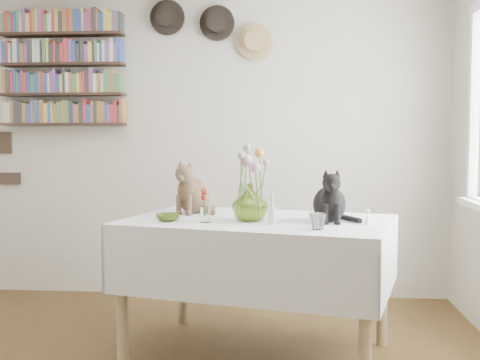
# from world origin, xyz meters

# --- Properties ---
(room) EXTENTS (4.08, 4.58, 2.58)m
(room) POSITION_xyz_m (0.00, 0.00, 1.25)
(room) COLOR brown
(room) RESTS_ON ground
(dining_table) EXTENTS (1.72, 1.33, 0.81)m
(dining_table) POSITION_xyz_m (0.55, 0.89, 0.61)
(dining_table) COLOR white
(dining_table) RESTS_ON room
(tabby_cat) EXTENTS (0.31, 0.35, 0.34)m
(tabby_cat) POSITION_xyz_m (0.12, 1.17, 0.98)
(tabby_cat) COLOR brown
(tabby_cat) RESTS_ON dining_table
(black_cat) EXTENTS (0.21, 0.27, 0.31)m
(black_cat) POSITION_xyz_m (0.96, 0.83, 0.97)
(black_cat) COLOR black
(black_cat) RESTS_ON dining_table
(flower_vase) EXTENTS (0.23, 0.23, 0.22)m
(flower_vase) POSITION_xyz_m (0.50, 0.81, 0.92)
(flower_vase) COLOR #99BA45
(flower_vase) RESTS_ON dining_table
(green_bowl) EXTENTS (0.15, 0.15, 0.04)m
(green_bowl) POSITION_xyz_m (0.04, 0.76, 0.83)
(green_bowl) COLOR #99BA45
(green_bowl) RESTS_ON dining_table
(drinking_glass) EXTENTS (0.11, 0.11, 0.09)m
(drinking_glass) POSITION_xyz_m (0.88, 0.51, 0.86)
(drinking_glass) COLOR white
(drinking_glass) RESTS_ON dining_table
(candlestick) EXTENTS (0.05, 0.05, 0.17)m
(candlestick) POSITION_xyz_m (0.64, 0.66, 0.87)
(candlestick) COLOR white
(candlestick) RESTS_ON dining_table
(berry_jar) EXTENTS (0.06, 0.06, 0.22)m
(berry_jar) POSITION_xyz_m (0.26, 0.73, 0.91)
(berry_jar) COLOR white
(berry_jar) RESTS_ON dining_table
(porcelain_figurine) EXTENTS (0.05, 0.05, 0.09)m
(porcelain_figurine) POSITION_xyz_m (1.16, 0.72, 0.85)
(porcelain_figurine) COLOR white
(porcelain_figurine) RESTS_ON dining_table
(flower_bouquet) EXTENTS (0.17, 0.13, 0.39)m
(flower_bouquet) POSITION_xyz_m (0.51, 0.82, 1.15)
(flower_bouquet) COLOR #4C7233
(flower_bouquet) RESTS_ON flower_vase
(bookshelf_unit) EXTENTS (1.00, 0.16, 0.91)m
(bookshelf_unit) POSITION_xyz_m (-1.10, 2.16, 1.84)
(bookshelf_unit) COLOR #302017
(bookshelf_unit) RESTS_ON room
(wall_hats) EXTENTS (0.98, 0.09, 0.48)m
(wall_hats) POSITION_xyz_m (0.12, 2.19, 2.17)
(wall_hats) COLOR black
(wall_hats) RESTS_ON room
(wall_art_plaques) EXTENTS (0.21, 0.02, 0.44)m
(wall_art_plaques) POSITION_xyz_m (-1.63, 2.23, 1.12)
(wall_art_plaques) COLOR #38281E
(wall_art_plaques) RESTS_ON room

